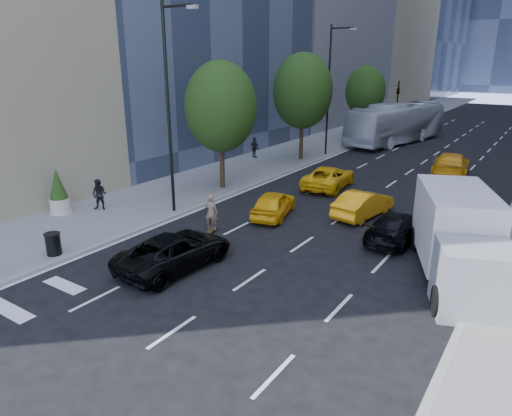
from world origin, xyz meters
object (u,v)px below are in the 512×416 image
Objects in this scene: trash_can at (53,244)px; black_sedan_lincoln at (175,251)px; black_sedan_mercedes at (397,227)px; planter_shrub at (58,192)px; skateboarder at (211,215)px; box_truck at (459,238)px; city_bus at (397,123)px.

black_sedan_lincoln is at bearing 23.99° from trash_can.
black_sedan_mercedes is 1.87× the size of planter_shrub.
trash_can is (-4.64, -2.07, -0.09)m from black_sedan_lincoln.
skateboarder is 0.25× the size of box_truck.
city_bus is at bearing -83.50° from black_sedan_lincoln.
city_bus is 34.17m from trash_can.
black_sedan_lincoln is 9.64m from black_sedan_mercedes.
black_sedan_lincoln is 2.08× the size of planter_shrub.
planter_shrub is at bearing -4.07° from black_sedan_lincoln.
city_bus is 31.62m from planter_shrub.
trash_can is 5.53m from planter_shrub.
skateboarder is at bearing -77.87° from city_bus.
skateboarder is at bearing -67.91° from black_sedan_lincoln.
black_sedan_lincoln is (1.24, -3.70, -0.17)m from skateboarder.
box_truck is 18.48m from planter_shrub.
box_truck is (2.89, -2.44, 0.94)m from black_sedan_mercedes.
black_sedan_mercedes is at bearing 41.28° from trash_can.
skateboarder is 8.20m from planter_shrub.
planter_shrub reaches higher than black_sedan_mercedes.
box_truck is (9.05, 4.97, 0.90)m from black_sedan_lincoln.
city_bus is at bearing -106.69° from skateboarder.
city_bus is at bearing -69.90° from black_sedan_mercedes.
skateboarder is 0.35× the size of black_sedan_lincoln.
skateboarder is 8.28m from black_sedan_mercedes.
box_truck is 7.92× the size of trash_can.
black_sedan_lincoln is at bearing -75.74° from city_bus.
box_truck reaches higher than black_sedan_lincoln.
box_truck is (10.69, -26.97, -0.28)m from city_bus.
black_sedan_mercedes is 3.90m from box_truck.
skateboarder is 6.70m from trash_can.
city_bus is at bearing 76.47° from planter_shrub.
skateboarder reaches higher than trash_can.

